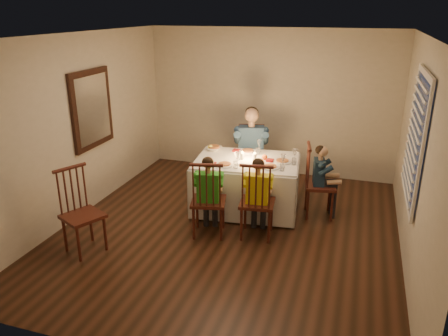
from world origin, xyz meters
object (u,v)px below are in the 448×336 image
(chair_near_right, at_px, (256,235))
(child_green, at_px, (209,233))
(chair_extra, at_px, (87,250))
(serving_bowl, at_px, (214,149))
(child_teal, at_px, (318,215))
(chair_adult, at_px, (250,189))
(dining_table, at_px, (247,174))
(child_yellow, at_px, (256,235))
(chair_near_left, at_px, (209,233))
(adult, at_px, (250,189))
(chair_end, at_px, (318,215))

(chair_near_right, xyz_separation_m, child_green, (-0.63, -0.15, 0.00))
(chair_extra, distance_m, serving_bowl, 2.45)
(chair_extra, height_order, serving_bowl, serving_bowl)
(child_teal, bearing_deg, chair_adult, 50.62)
(child_teal, bearing_deg, dining_table, 85.63)
(dining_table, distance_m, child_teal, 1.22)
(chair_near_right, height_order, child_green, child_green)
(chair_near_right, bearing_deg, child_yellow, 180.00)
(child_green, bearing_deg, serving_bowl, -87.66)
(chair_near_right, bearing_deg, chair_near_left, 6.64)
(child_green, distance_m, child_yellow, 0.65)
(dining_table, height_order, child_green, dining_table)
(child_green, height_order, serving_bowl, serving_bowl)
(dining_table, height_order, chair_adult, dining_table)
(chair_extra, distance_m, adult, 2.98)
(chair_adult, bearing_deg, adult, 0.00)
(adult, relative_size, serving_bowl, 6.02)
(chair_end, distance_m, child_green, 1.70)
(chair_end, bearing_deg, chair_near_left, 116.48)
(chair_end, distance_m, child_teal, 0.00)
(dining_table, xyz_separation_m, child_teal, (1.08, 0.12, -0.57))
(dining_table, relative_size, chair_end, 1.51)
(chair_near_left, xyz_separation_m, chair_near_right, (0.63, 0.15, 0.00))
(child_yellow, bearing_deg, chair_near_left, 6.64)
(chair_adult, distance_m, chair_end, 1.38)
(dining_table, bearing_deg, child_green, -113.51)
(dining_table, height_order, child_teal, dining_table)
(chair_near_left, height_order, chair_end, same)
(chair_adult, bearing_deg, child_teal, -42.31)
(chair_near_left, xyz_separation_m, chair_end, (1.36, 1.03, 0.00))
(adult, distance_m, child_green, 1.70)
(chair_adult, relative_size, chair_near_right, 1.00)
(chair_near_left, relative_size, child_green, 0.97)
(chair_adult, height_order, adult, adult)
(chair_adult, distance_m, serving_bowl, 1.08)
(chair_adult, height_order, child_yellow, child_yellow)
(chair_near_right, xyz_separation_m, serving_bowl, (-0.96, 1.04, 0.83))
(dining_table, xyz_separation_m, chair_near_right, (0.35, -0.76, -0.57))
(chair_adult, relative_size, child_teal, 1.01)
(chair_near_left, height_order, child_green, child_green)
(dining_table, relative_size, adult, 1.17)
(dining_table, distance_m, chair_adult, 0.98)
(chair_extra, relative_size, adult, 0.78)
(chair_near_left, distance_m, child_teal, 1.70)
(chair_near_right, distance_m, serving_bowl, 1.64)
(dining_table, distance_m, child_green, 1.11)
(serving_bowl, bearing_deg, chair_extra, -115.77)
(chair_adult, height_order, chair_extra, chair_extra)
(child_teal, bearing_deg, child_green, 116.48)
(child_yellow, bearing_deg, chair_near_right, 180.00)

